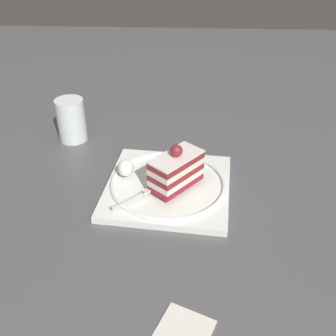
{
  "coord_description": "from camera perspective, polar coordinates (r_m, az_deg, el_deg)",
  "views": [
    {
      "loc": [
        0.6,
        0.02,
        0.46
      ],
      "look_at": [
        -0.02,
        -0.01,
        0.05
      ],
      "focal_mm": 42.91,
      "sensor_mm": 36.0,
      "label": 1
    }
  ],
  "objects": [
    {
      "name": "dessert_plate",
      "position": [
        0.76,
        0.0,
        -2.51
      ],
      "size": [
        0.25,
        0.25,
        0.02
      ],
      "color": "white",
      "rests_on": "ground_plane"
    },
    {
      "name": "whipped_cream_dollop",
      "position": [
        0.77,
        -6.03,
        0.02
      ],
      "size": [
        0.03,
        0.03,
        0.03
      ],
      "primitive_type": "ellipsoid",
      "color": "white",
      "rests_on": "dessert_plate"
    },
    {
      "name": "fork",
      "position": [
        0.72,
        -4.18,
        -3.87
      ],
      "size": [
        0.08,
        0.09,
        0.0
      ],
      "color": "silver",
      "rests_on": "dessert_plate"
    },
    {
      "name": "drink_glass_near",
      "position": [
        0.94,
        -13.53,
        6.38
      ],
      "size": [
        0.06,
        0.06,
        0.1
      ],
      "color": "white",
      "rests_on": "ground_plane"
    },
    {
      "name": "cake_slice",
      "position": [
        0.73,
        1.15,
        -0.27
      ],
      "size": [
        0.11,
        0.1,
        0.08
      ],
      "color": "maroon",
      "rests_on": "dessert_plate"
    },
    {
      "name": "ground_plane",
      "position": [
        0.75,
        0.64,
        -3.95
      ],
      "size": [
        2.4,
        2.4,
        0.0
      ],
      "primitive_type": "plane",
      "color": "#504F53"
    }
  ]
}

